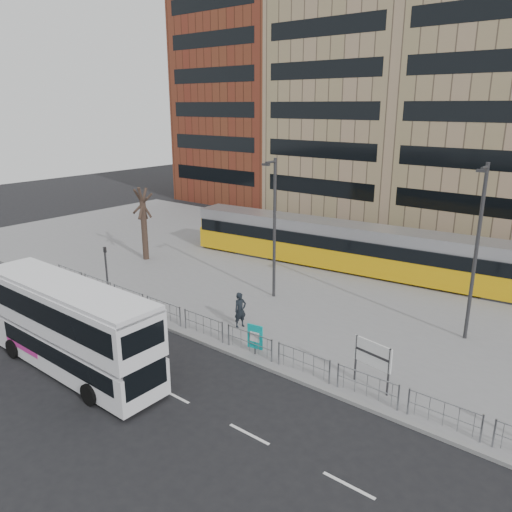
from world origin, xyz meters
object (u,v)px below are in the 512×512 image
Objects in this scene: tram at (371,250)px; pedestrian at (240,310)px; double_decker_bus at (70,325)px; lamp_post_west at (274,224)px; lamp_post_east at (476,247)px; bare_tree at (141,185)px; station_sign at (372,356)px; traffic_light_west at (106,265)px; ad_panel at (255,337)px.

tram is 12.40m from pedestrian.
double_decker_bus is at bearing -108.70° from tram.
lamp_post_east reaches higher than lamp_post_west.
bare_tree is (-13.38, 4.70, 4.66)m from pedestrian.
traffic_light_west reaches higher than station_sign.
ad_panel is 11.64m from traffic_light_west.
pedestrian is at bearing -102.31° from tram.
ad_panel is 8.27m from lamp_post_west.
lamp_post_east is (12.64, 13.74, 2.69)m from double_decker_bus.
pedestrian is at bearing -19.35° from bare_tree.
station_sign is at bearing -102.83° from lamp_post_east.
lamp_post_east is 23.02m from bare_tree.
ad_panel is at bearing -22.40° from bare_tree.
traffic_light_west is (-11.58, 0.15, 1.12)m from ad_panel.
lamp_post_west is 0.96× the size of lamp_post_east.
traffic_light_west is 8.50m from bare_tree.
tram is at bearing 77.79° from double_decker_bus.
lamp_post_west is at bearing 81.55° from double_decker_bus.
double_decker_bus is at bearing -132.60° from lamp_post_east.
lamp_post_west reaches higher than double_decker_bus.
station_sign is at bearing -80.04° from pedestrian.
double_decker_bus is 20.53m from tram.
station_sign is at bearing -69.94° from tram.
double_decker_bus is 1.21× the size of lamp_post_west.
traffic_light_west is 0.36× the size of lamp_post_east.
bare_tree reaches higher than station_sign.
ad_panel is at bearing -91.60° from tram.
traffic_light_west is at bearing 134.68° from double_decker_bus.
tram is 15.01m from station_sign.
lamp_post_west is at bearing -0.68° from bare_tree.
lamp_post_west is (-9.24, 5.64, 3.10)m from station_sign.
station_sign reaches higher than ad_panel.
ad_panel is 0.18× the size of lamp_post_west.
station_sign is (6.76, -13.41, -0.21)m from tram.
double_decker_bus is at bearing -98.25° from lamp_post_west.
tram is at bearing 72.24° from lamp_post_west.
station_sign is 0.66× the size of traffic_light_west.
bare_tree is (-21.35, 5.78, 4.19)m from station_sign.
double_decker_bus is 8.19m from ad_panel.
ad_panel is (1.26, -14.16, -0.77)m from tram.
double_decker_bus is 4.91× the size of station_sign.
bare_tree reaches higher than double_decker_bus.
pedestrian is at bearing 134.16° from ad_panel.
double_decker_bus is 12.69m from lamp_post_west.
ad_panel is 17.80m from bare_tree.
lamp_post_east is (1.61, 7.07, 3.30)m from station_sign.
lamp_post_east is 1.16× the size of bare_tree.
lamp_post_east reaches higher than bare_tree.
lamp_post_west is (7.83, 6.24, 2.55)m from traffic_light_west.
lamp_post_east is (7.11, 7.82, 3.86)m from ad_panel.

